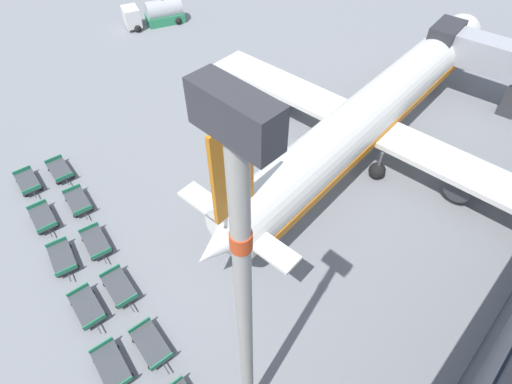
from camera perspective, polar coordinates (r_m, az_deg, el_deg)
The scene contains 14 objects.
ground_plane at distance 44.21m, azimuth -1.92°, elevation 14.62°, with size 500.00×500.00×0.00m, color gray.
airplane at distance 36.06m, azimuth 16.25°, elevation 10.90°, with size 33.22×40.89×12.11m.
fuel_tanker_primary at distance 58.70m, azimuth -13.91°, elevation 23.51°, with size 5.25×8.04×3.16m.
baggage_dolly_row_near_col_a at distance 37.55m, azimuth -29.79°, elevation 1.23°, with size 3.60×1.87×0.92m.
baggage_dolly_row_near_col_b at distance 34.10m, azimuth -28.12°, elevation -3.31°, with size 3.60×1.90×0.92m.
baggage_dolly_row_near_col_c at distance 31.04m, azimuth -25.93°, elevation -8.51°, with size 3.60×2.06×0.92m.
baggage_dolly_row_near_col_d at distance 28.24m, azimuth -22.96°, elevation -14.96°, with size 3.60×1.84×0.92m.
baggage_dolly_row_near_col_e at distance 26.09m, azimuth -19.92°, elevation -22.39°, with size 3.60×1.89×0.92m.
baggage_dolly_row_mid_a_col_a at distance 37.39m, azimuth -26.20°, elevation 2.79°, with size 3.60×1.86×0.92m.
baggage_dolly_row_mid_a_col_b at distance 34.10m, azimuth -24.07°, elevation -1.28°, with size 3.61×1.95×0.92m.
baggage_dolly_row_mid_a_col_c at distance 30.93m, azimuth -21.89°, elevation -6.72°, with size 3.61×1.98×0.92m.
baggage_dolly_row_mid_a_col_d at distance 28.26m, azimuth -18.91°, elevation -12.80°, with size 3.60×1.86×0.92m.
baggage_dolly_row_mid_a_col_e at distance 25.95m, azimuth -14.75°, elevation -20.34°, with size 3.59×1.83×0.92m.
apron_light_mast at distance 13.62m, azimuth -1.69°, elevation -16.53°, with size 2.00×0.70×19.97m.
Camera 1 is at (26.88, -25.71, 23.88)m, focal length 28.00 mm.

